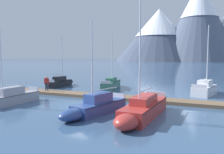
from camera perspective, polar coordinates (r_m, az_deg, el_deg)
ground_plane at (r=20.55m, az=-7.75°, el=-6.90°), size 700.00×700.00×0.00m
mountain_west_summit at (r=216.20m, az=11.63°, el=10.58°), size 78.35×78.35×47.40m
mountain_central_massif at (r=212.98m, az=20.90°, el=13.28°), size 64.89×64.89×67.94m
dock at (r=23.85m, az=-2.21°, el=-4.83°), size 24.28×3.69×0.30m
sailboat_nearest_berth at (r=33.75m, az=-12.60°, el=-1.28°), size 2.09×5.83×7.04m
sailboat_second_berth at (r=22.27m, az=-24.54°, el=-4.83°), size 1.60×6.44×6.73m
sailboat_mid_dock_port at (r=30.42m, az=-0.06°, el=-1.72°), size 2.81×6.73×7.09m
sailboat_mid_dock_starboard at (r=17.05m, az=-4.43°, el=-7.37°), size 2.47×6.47×6.82m
sailboat_far_berth at (r=16.10m, az=7.51°, el=-8.01°), size 1.89×7.55×8.15m
sailboat_outer_slip at (r=27.90m, az=22.33°, el=-2.69°), size 2.48×5.72×7.77m
person_on_dock at (r=27.82m, az=-16.00°, el=-1.27°), size 0.56×0.34×1.69m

